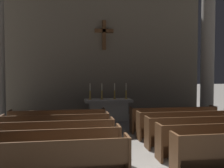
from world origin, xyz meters
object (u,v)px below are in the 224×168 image
pew_right_row_2 (218,140)px  pew_right_row_3 (200,131)px  candlestick_outer_right (126,94)px  altar (108,109)px  pew_left_row_3 (54,137)px  pew_left_row_1 (47,162)px  candlestick_outer_left (90,94)px  pew_left_row_2 (51,147)px  pew_left_row_5 (58,122)px  column_right_second (208,53)px  pew_left_row_4 (56,129)px  pew_right_row_4 (185,124)px  candlestick_inner_right (115,94)px  pew_right_row_5 (174,119)px  candlestick_inner_left (102,94)px

pew_right_row_2 → pew_right_row_3: same height
candlestick_outer_right → altar: bearing=180.0°
pew_left_row_3 → candlestick_outer_right: candlestick_outer_right is taller
pew_left_row_1 → candlestick_outer_left: bearing=78.6°
pew_left_row_1 → pew_right_row_3: size_ratio=1.00×
pew_left_row_2 → pew_left_row_5: same height
pew_left_row_3 → candlestick_outer_right: bearing=56.4°
pew_left_row_5 → pew_right_row_3: bearing=-24.8°
pew_left_row_1 → column_right_second: column_right_second is taller
pew_left_row_2 → pew_left_row_3: 1.00m
pew_left_row_4 → pew_right_row_3: 4.45m
pew_left_row_1 → pew_right_row_4: 5.27m
pew_left_row_5 → pew_right_row_4: size_ratio=1.00×
pew_left_row_1 → candlestick_inner_right: 7.03m
pew_left_row_3 → pew_left_row_5: 2.00m
pew_left_row_1 → candlestick_outer_left: candlestick_outer_left is taller
pew_left_row_2 → pew_right_row_2: bearing=0.0°
pew_left_row_2 → candlestick_outer_right: 6.35m
pew_right_row_4 → candlestick_outer_right: bearing=110.5°
column_right_second → pew_right_row_5: bearing=-139.5°
pew_left_row_4 → column_right_second: 8.16m
pew_right_row_2 → altar: 5.94m
pew_left_row_2 → pew_left_row_5: 3.00m
column_right_second → candlestick_outer_right: bearing=176.0°
pew_right_row_2 → pew_right_row_4: same height
pew_left_row_4 → pew_right_row_2: same height
column_right_second → candlestick_inner_left: column_right_second is taller
pew_left_row_5 → pew_right_row_3: same height
column_right_second → candlestick_outer_right: column_right_second is taller
candlestick_inner_left → candlestick_inner_right: same height
pew_left_row_1 → column_right_second: bearing=41.9°
pew_left_row_1 → pew_right_row_4: size_ratio=1.00×
pew_left_row_3 → pew_right_row_4: (4.33, 1.00, 0.00)m
pew_right_row_3 → pew_left_row_5: bearing=155.2°
pew_right_row_2 → pew_right_row_3: size_ratio=1.00×
pew_left_row_3 → pew_right_row_2: bearing=-13.0°
pew_left_row_3 → candlestick_inner_left: (1.87, 4.53, 0.77)m
pew_right_row_4 → pew_left_row_4: bearing=180.0°
column_right_second → pew_left_row_2: bearing=-143.0°
pew_right_row_2 → pew_left_row_4: bearing=155.2°
pew_right_row_2 → candlestick_outer_left: (-3.02, 5.53, 0.77)m
candlestick_outer_right → pew_right_row_2: bearing=-76.6°
pew_right_row_3 → altar: size_ratio=1.52×
pew_left_row_5 → candlestick_inner_left: candlestick_inner_left is taller
pew_left_row_5 → pew_right_row_4: 4.45m
column_right_second → altar: (-4.80, 0.28, -2.68)m
pew_left_row_4 → candlestick_outer_right: (3.02, 3.53, 0.77)m
column_right_second → candlestick_outer_left: column_right_second is taller
pew_right_row_3 → altar: bearing=115.6°
column_right_second → pew_right_row_4: bearing=-129.0°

